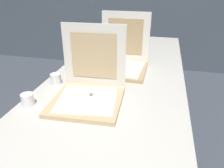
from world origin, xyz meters
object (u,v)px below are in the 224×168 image
(pizza_box_middle, at_px, (121,61))
(cup_white_near_center, at_px, (56,79))
(cup_white_mid, at_px, (73,70))
(pizza_box_front, at_px, (89,90))
(cup_white_near_left, at_px, (28,100))
(table, at_px, (115,87))
(cup_white_far, at_px, (101,54))

(pizza_box_middle, bearing_deg, cup_white_near_center, -135.60)
(cup_white_near_center, bearing_deg, cup_white_mid, 73.60)
(cup_white_near_center, bearing_deg, pizza_box_front, -27.97)
(pizza_box_middle, height_order, cup_white_near_left, pizza_box_middle)
(table, relative_size, pizza_box_middle, 6.34)
(pizza_box_middle, distance_m, cup_white_near_center, 0.47)
(cup_white_near_left, bearing_deg, cup_white_far, 77.81)
(pizza_box_front, height_order, cup_white_near_center, pizza_box_front)
(pizza_box_middle, relative_size, cup_white_far, 5.84)
(pizza_box_middle, xyz_separation_m, cup_white_near_center, (-0.34, -0.33, -0.02))
(cup_white_near_center, relative_size, cup_white_far, 1.00)
(table, height_order, pizza_box_middle, pizza_box_middle)
(pizza_box_middle, xyz_separation_m, cup_white_far, (-0.20, 0.19, -0.02))
(pizza_box_front, bearing_deg, cup_white_far, 96.89)
(cup_white_far, relative_size, cup_white_near_left, 1.00)
(table, bearing_deg, cup_white_near_center, -159.15)
(table, xyz_separation_m, cup_white_far, (-0.20, 0.39, 0.08))
(pizza_box_front, bearing_deg, pizza_box_middle, 77.03)
(pizza_box_front, xyz_separation_m, cup_white_near_center, (-0.26, 0.14, -0.02))
(pizza_box_front, height_order, cup_white_near_left, pizza_box_front)
(table, bearing_deg, pizza_box_front, -107.73)
(table, relative_size, cup_white_near_left, 37.06)
(table, xyz_separation_m, cup_white_near_left, (-0.37, -0.40, 0.08))
(table, bearing_deg, pizza_box_middle, 90.94)
(table, height_order, cup_white_far, cup_white_far)
(table, height_order, cup_white_near_left, cup_white_near_left)
(pizza_box_middle, height_order, cup_white_far, pizza_box_middle)
(pizza_box_front, bearing_deg, cup_white_near_center, 149.07)
(cup_white_near_center, xyz_separation_m, cup_white_mid, (0.05, 0.16, 0.00))
(pizza_box_middle, xyz_separation_m, cup_white_near_left, (-0.36, -0.59, -0.02))
(table, bearing_deg, cup_white_mid, 174.40)
(table, xyz_separation_m, cup_white_near_center, (-0.34, -0.13, 0.08))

